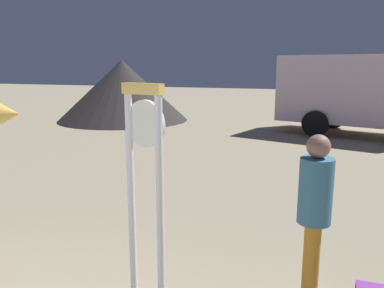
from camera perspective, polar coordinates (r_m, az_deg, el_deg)
The scene contains 4 objects.
standing_clock at distance 3.66m, azimuth -6.91°, elevation -4.70°, with size 0.45×0.21×2.26m.
person_near_clock at distance 4.15m, azimuth 17.56°, elevation -9.28°, with size 0.34×0.34×1.76m.
box_truck_near at distance 14.66m, azimuth 25.54°, elevation 6.90°, with size 7.26×4.17×2.77m.
dome_tent at distance 17.68m, azimuth -10.20°, elevation 7.78°, with size 5.77×5.77×2.67m.
Camera 1 is at (2.30, -1.40, 2.41)m, focal length 36.23 mm.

